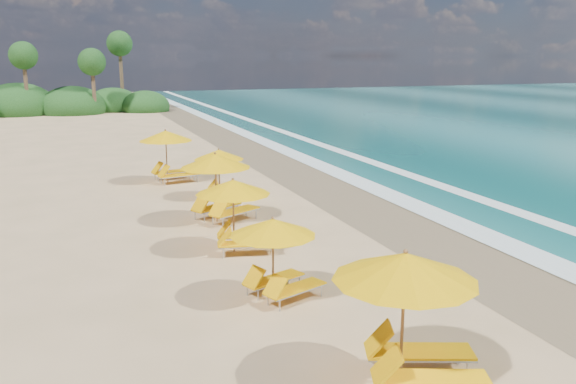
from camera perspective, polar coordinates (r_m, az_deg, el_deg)
ground at (r=19.81m, az=-0.00°, el=-3.39°), size 160.00×160.00×0.00m
wet_sand at (r=21.47m, az=10.07°, el=-2.28°), size 4.00×160.00×0.01m
surf_foam at (r=22.92m, az=15.92°, el=-1.56°), size 4.00×160.00×0.01m
station_0 at (r=10.39m, az=11.99°, el=-11.03°), size 3.18×3.13×2.47m
station_1 at (r=13.81m, az=-0.95°, el=-5.78°), size 2.60×2.55×2.02m
station_2 at (r=17.20m, az=-4.68°, el=-1.73°), size 2.67×2.57×2.18m
station_3 at (r=20.41m, az=-6.52°, el=0.93°), size 3.20×3.20×2.41m
station_4 at (r=23.78m, az=-6.23°, el=2.08°), size 2.40×2.29×2.01m
station_5 at (r=27.23m, az=-11.18°, el=3.75°), size 2.84×2.70×2.40m
treeline at (r=63.60m, az=-23.48°, el=7.72°), size 25.80×8.80×9.74m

